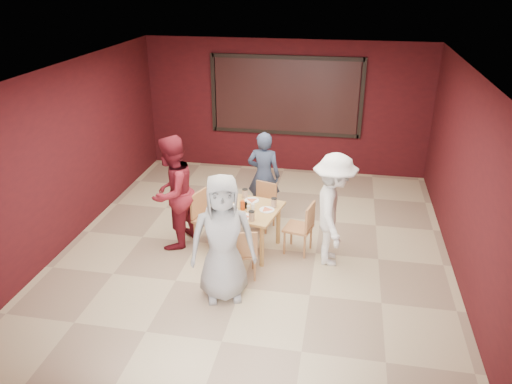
% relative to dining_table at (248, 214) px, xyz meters
% --- Properties ---
extents(floor, '(7.00, 7.00, 0.00)m').
position_rel_dining_table_xyz_m(floor, '(0.10, 0.08, -0.64)').
color(floor, '#CAB68C').
rests_on(floor, ground).
extents(window_blinds, '(3.00, 0.02, 1.50)m').
position_rel_dining_table_xyz_m(window_blinds, '(0.10, 3.53, 1.01)').
color(window_blinds, black).
extents(dining_table, '(1.08, 1.08, 0.88)m').
position_rel_dining_table_xyz_m(dining_table, '(0.00, 0.00, 0.00)').
color(dining_table, tan).
rests_on(dining_table, floor).
extents(chair_front, '(0.47, 0.47, 0.80)m').
position_rel_dining_table_xyz_m(chair_front, '(0.09, -0.79, -0.19)').
color(chair_front, '#B77447').
rests_on(chair_front, floor).
extents(chair_back, '(0.48, 0.48, 0.79)m').
position_rel_dining_table_xyz_m(chair_back, '(0.10, 0.83, -0.19)').
color(chair_back, '#B77447').
rests_on(chair_back, floor).
extents(chair_left, '(0.54, 0.54, 0.88)m').
position_rel_dining_table_xyz_m(chair_left, '(-0.72, 0.10, -0.14)').
color(chair_left, '#B77447').
rests_on(chair_left, floor).
extents(chair_right, '(0.48, 0.48, 0.84)m').
position_rel_dining_table_xyz_m(chair_right, '(0.84, 0.08, -0.17)').
color(chair_right, '#B77447').
rests_on(chair_right, floor).
extents(diner_front, '(0.99, 0.80, 1.77)m').
position_rel_dining_table_xyz_m(diner_front, '(-0.09, -1.24, 0.25)').
color(diner_front, '#9A9A9A').
rests_on(diner_front, floor).
extents(diner_back, '(0.59, 0.40, 1.58)m').
position_rel_dining_table_xyz_m(diner_back, '(0.04, 1.20, 0.15)').
color(diner_back, '#313D57').
rests_on(diner_back, floor).
extents(diner_left, '(0.89, 1.03, 1.82)m').
position_rel_dining_table_xyz_m(diner_left, '(-1.20, -0.03, 0.27)').
color(diner_left, maroon).
rests_on(diner_left, floor).
extents(diner_right, '(0.74, 1.17, 1.73)m').
position_rel_dining_table_xyz_m(diner_right, '(1.29, -0.10, 0.22)').
color(diner_right, white).
rests_on(diner_right, floor).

